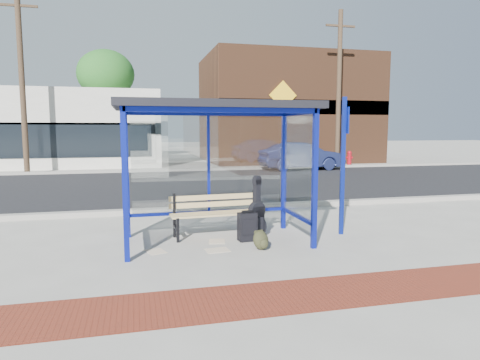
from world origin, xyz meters
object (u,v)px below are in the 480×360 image
object	(u,v)px
bench	(217,211)
parked_car	(301,156)
fire_hydrant	(349,158)
guitar_bag	(257,217)
suitcase	(247,227)
backpack	(261,241)

from	to	relation	value
bench	parked_car	world-z (taller)	parked_car
bench	fire_hydrant	bearing A→B (deg)	50.10
guitar_bag	fire_hydrant	bearing A→B (deg)	31.33
fire_hydrant	bench	bearing A→B (deg)	-126.31
parked_car	guitar_bag	bearing A→B (deg)	152.10
guitar_bag	suitcase	size ratio (longest dim) A/B	1.95
parked_car	fire_hydrant	bearing A→B (deg)	-66.84
fire_hydrant	suitcase	bearing A→B (deg)	-124.08
bench	backpack	bearing A→B (deg)	-67.45
guitar_bag	suitcase	bearing A→B (deg)	-166.04
suitcase	parked_car	size ratio (longest dim) A/B	0.14
guitar_bag	fire_hydrant	world-z (taller)	guitar_bag
suitcase	backpack	bearing A→B (deg)	-88.09
parked_car	fire_hydrant	xyz separation A→B (m)	(3.48, 1.67, -0.23)
bench	suitcase	xyz separation A→B (m)	(0.45, -0.50, -0.21)
parked_car	suitcase	bearing A→B (deg)	151.57
backpack	fire_hydrant	size ratio (longest dim) A/B	0.40
bench	backpack	xyz separation A→B (m)	(0.53, -1.09, -0.31)
suitcase	fire_hydrant	xyz separation A→B (m)	(9.49, 14.03, 0.19)
backpack	parked_car	distance (m)	14.25
parked_car	fire_hydrant	size ratio (longest dim) A/B	4.99
guitar_bag	fire_hydrant	size ratio (longest dim) A/B	1.32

